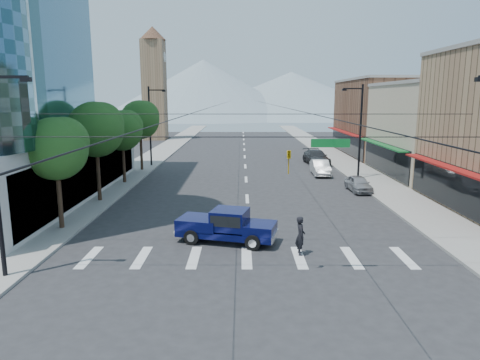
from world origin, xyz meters
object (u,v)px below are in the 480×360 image
(parked_car_near, at_px, (358,184))
(parked_car_far, at_px, (316,157))
(pedestrian, at_px, (300,236))
(parked_car_mid, at_px, (320,168))
(pickup_truck, at_px, (226,225))

(parked_car_near, height_order, parked_car_far, parked_car_far)
(pedestrian, height_order, parked_car_mid, pedestrian)
(pickup_truck, xyz_separation_m, pedestrian, (3.79, -1.94, 0.04))
(parked_car_near, xyz_separation_m, parked_car_mid, (-1.80, 7.79, 0.10))
(pedestrian, relative_size, parked_car_mid, 0.43)
(pickup_truck, distance_m, parked_car_near, 16.69)
(parked_car_mid, relative_size, parked_car_far, 0.81)
(parked_car_near, relative_size, parked_car_far, 0.68)
(parked_car_near, bearing_deg, pedestrian, -117.94)
(parked_car_near, distance_m, parked_car_far, 15.09)
(parked_car_near, distance_m, parked_car_mid, 7.99)
(parked_car_far, bearing_deg, pedestrian, -106.67)
(parked_car_mid, bearing_deg, parked_car_far, 84.39)
(parked_car_near, relative_size, parked_car_mid, 0.84)
(parked_car_near, bearing_deg, parked_car_far, 90.77)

